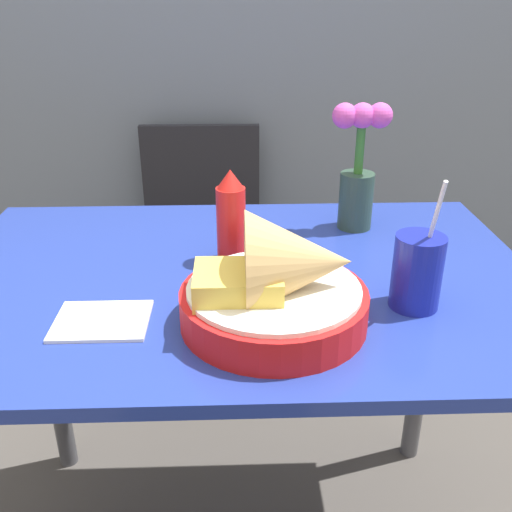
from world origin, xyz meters
TOP-DOWN VIEW (x-y plane):
  - dining_table at (0.00, 0.00)m, footprint 1.13×0.76m
  - chair_far_window at (-0.12, 0.84)m, footprint 0.40×0.40m
  - food_basket at (0.07, -0.18)m, footprint 0.30×0.30m
  - ketchup_bottle at (-0.01, 0.06)m, footprint 0.06×0.06m
  - drink_cup at (0.30, -0.13)m, footprint 0.08×0.08m
  - flower_vase at (0.26, 0.22)m, footprint 0.13×0.08m
  - napkin at (-0.22, -0.17)m, footprint 0.15×0.12m

SIDE VIEW (x-z plane):
  - chair_far_window at x=-0.12m, z-range 0.08..0.93m
  - dining_table at x=0.00m, z-range 0.27..1.04m
  - napkin at x=-0.22m, z-range 0.77..0.78m
  - drink_cup at x=0.30m, z-range 0.72..0.95m
  - food_basket at x=0.07m, z-range 0.74..0.93m
  - ketchup_bottle at x=-0.01m, z-range 0.77..0.96m
  - flower_vase at x=0.26m, z-range 0.77..1.05m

